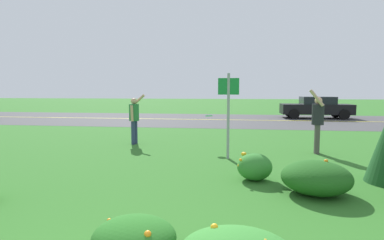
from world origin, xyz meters
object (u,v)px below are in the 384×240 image
object	(u,v)px
person_catcher_dark_shirt	(318,120)
car_black_center_left	(316,107)
person_thrower_green_shirt	(134,117)
sign_post_near_path	(228,107)
frisbee_pale_blue	(209,116)

from	to	relation	value
person_catcher_dark_shirt	car_black_center_left	xyz separation A→B (m)	(2.97, 12.26, -0.27)
person_thrower_green_shirt	person_catcher_dark_shirt	xyz separation A→B (m)	(5.86, -0.81, 0.05)
sign_post_near_path	car_black_center_left	world-z (taller)	sign_post_near_path
person_thrower_green_shirt	frisbee_pale_blue	bearing A→B (deg)	-12.04
sign_post_near_path	person_thrower_green_shirt	bearing A→B (deg)	150.17
frisbee_pale_blue	car_black_center_left	size ratio (longest dim) A/B	0.05
person_catcher_dark_shirt	frisbee_pale_blue	xyz separation A→B (m)	(-3.22, 0.24, 0.06)
person_catcher_dark_shirt	car_black_center_left	world-z (taller)	person_catcher_dark_shirt
person_thrower_green_shirt	person_catcher_dark_shirt	size ratio (longest dim) A/B	0.91
person_thrower_green_shirt	car_black_center_left	bearing A→B (deg)	52.41
sign_post_near_path	frisbee_pale_blue	world-z (taller)	sign_post_near_path
sign_post_near_path	frisbee_pale_blue	xyz separation A→B (m)	(-0.64, 1.32, -0.35)
sign_post_near_path	person_catcher_dark_shirt	distance (m)	2.82
person_thrower_green_shirt	sign_post_near_path	bearing A→B (deg)	-29.83
person_catcher_dark_shirt	frisbee_pale_blue	bearing A→B (deg)	175.68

